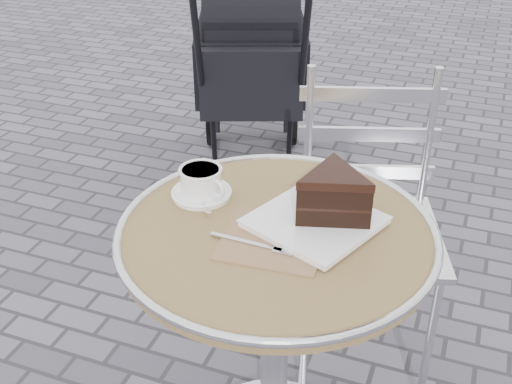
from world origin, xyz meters
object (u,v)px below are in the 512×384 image
(cappuccino_set, at_px, (202,184))
(cake_plate_set, at_px, (328,201))
(bistro_chair, at_px, (367,190))
(baby_stroller, at_px, (251,74))
(cafe_table, at_px, (276,288))

(cappuccino_set, distance_m, cake_plate_set, 0.32)
(cake_plate_set, xyz_separation_m, bistro_chair, (0.01, 0.46, -0.22))
(cappuccino_set, bearing_deg, baby_stroller, 127.55)
(cake_plate_set, relative_size, bistro_chair, 0.42)
(cake_plate_set, distance_m, baby_stroller, 1.69)
(cake_plate_set, bearing_deg, bistro_chair, 110.90)
(cappuccino_set, height_order, bistro_chair, bistro_chair)
(cafe_table, relative_size, cake_plate_set, 1.93)
(cafe_table, relative_size, baby_stroller, 0.67)
(cake_plate_set, height_order, baby_stroller, baby_stroller)
(cake_plate_set, bearing_deg, cappuccino_set, -160.91)
(cafe_table, height_order, cake_plate_set, cake_plate_set)
(cappuccino_set, xyz_separation_m, baby_stroller, (-0.43, 1.47, -0.29))
(cafe_table, relative_size, bistro_chair, 0.80)
(cappuccino_set, height_order, cake_plate_set, cake_plate_set)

